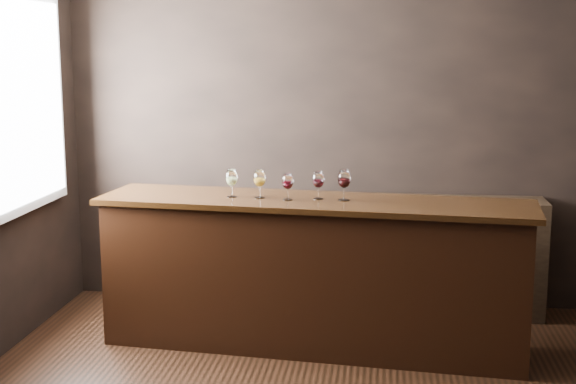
# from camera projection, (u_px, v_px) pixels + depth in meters

# --- Properties ---
(room_shell) EXTENTS (5.02, 4.52, 2.81)m
(room_shell) POSITION_uv_depth(u_px,v_px,m) (317.00, 107.00, 4.48)
(room_shell) COLOR black
(room_shell) RESTS_ON ground
(bar_counter) EXTENTS (3.03, 0.94, 1.04)m
(bar_counter) POSITION_uv_depth(u_px,v_px,m) (313.00, 276.00, 5.75)
(bar_counter) COLOR black
(bar_counter) RESTS_ON ground
(bar_top) EXTENTS (3.14, 1.02, 0.04)m
(bar_top) POSITION_uv_depth(u_px,v_px,m) (314.00, 202.00, 5.65)
(bar_top) COLOR black
(bar_top) RESTS_ON bar_counter
(back_bar_shelf) EXTENTS (2.64, 0.40, 0.95)m
(back_bar_shelf) POSITION_uv_depth(u_px,v_px,m) (378.00, 254.00, 6.55)
(back_bar_shelf) COLOR black
(back_bar_shelf) RESTS_ON ground
(glass_white) EXTENTS (0.09, 0.09, 0.20)m
(glass_white) POSITION_uv_depth(u_px,v_px,m) (232.00, 178.00, 5.73)
(glass_white) COLOR white
(glass_white) RESTS_ON bar_top
(glass_amber) EXTENTS (0.09, 0.09, 0.20)m
(glass_amber) POSITION_uv_depth(u_px,v_px,m) (260.00, 179.00, 5.69)
(glass_amber) COLOR white
(glass_amber) RESTS_ON bar_top
(glass_red_a) EXTENTS (0.08, 0.08, 0.19)m
(glass_red_a) POSITION_uv_depth(u_px,v_px,m) (288.00, 182.00, 5.62)
(glass_red_a) COLOR white
(glass_red_a) RESTS_ON bar_top
(glass_red_b) EXTENTS (0.08, 0.08, 0.20)m
(glass_red_b) POSITION_uv_depth(u_px,v_px,m) (318.00, 180.00, 5.66)
(glass_red_b) COLOR white
(glass_red_b) RESTS_ON bar_top
(glass_red_c) EXTENTS (0.09, 0.09, 0.22)m
(glass_red_c) POSITION_uv_depth(u_px,v_px,m) (344.00, 180.00, 5.60)
(glass_red_c) COLOR white
(glass_red_c) RESTS_ON bar_top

